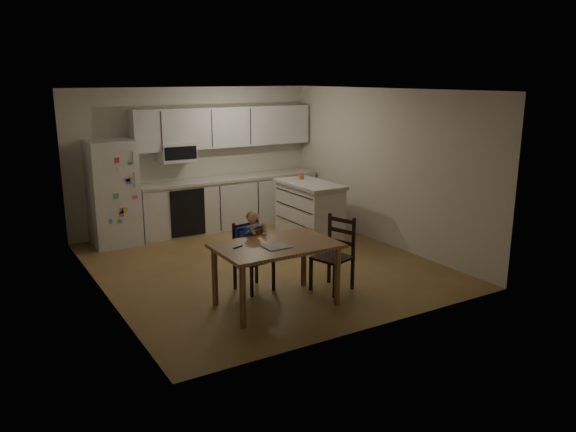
# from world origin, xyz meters

# --- Properties ---
(room) EXTENTS (4.52, 5.01, 2.51)m
(room) POSITION_xyz_m (0.00, 0.48, 1.25)
(room) COLOR brown
(room) RESTS_ON ground
(refrigerator) EXTENTS (0.72, 0.70, 1.70)m
(refrigerator) POSITION_xyz_m (-1.55, 2.15, 0.85)
(refrigerator) COLOR silver
(refrigerator) RESTS_ON ground
(kitchen_run) EXTENTS (3.37, 0.62, 2.15)m
(kitchen_run) POSITION_xyz_m (0.50, 2.24, 0.88)
(kitchen_run) COLOR silver
(kitchen_run) RESTS_ON ground
(kitchen_island) EXTENTS (0.68, 1.29, 0.96)m
(kitchen_island) POSITION_xyz_m (1.37, 0.83, 0.48)
(kitchen_island) COLOR silver
(kitchen_island) RESTS_ON ground
(red_cup) EXTENTS (0.09, 0.09, 0.11)m
(red_cup) POSITION_xyz_m (1.42, 1.17, 1.01)
(red_cup) COLOR #BA532A
(red_cup) RESTS_ON kitchen_island
(dining_table) EXTENTS (1.42, 0.91, 0.76)m
(dining_table) POSITION_xyz_m (-0.56, -1.40, 0.66)
(dining_table) COLOR brown
(dining_table) RESTS_ON ground
(napkin) EXTENTS (0.29, 0.25, 0.01)m
(napkin) POSITION_xyz_m (-0.61, -1.50, 0.77)
(napkin) COLOR #B8B8BD
(napkin) RESTS_ON dining_table
(toddler_spoon) EXTENTS (0.12, 0.06, 0.02)m
(toddler_spoon) POSITION_xyz_m (-1.01, -1.30, 0.77)
(toddler_spoon) COLOR #1522AF
(toddler_spoon) RESTS_ON dining_table
(chair_booster) EXTENTS (0.45, 0.45, 1.04)m
(chair_booster) POSITION_xyz_m (-0.56, -0.79, 0.63)
(chair_booster) COLOR black
(chair_booster) RESTS_ON ground
(chair_side) EXTENTS (0.53, 0.53, 0.95)m
(chair_side) POSITION_xyz_m (0.39, -1.32, 0.54)
(chair_side) COLOR black
(chair_side) RESTS_ON ground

